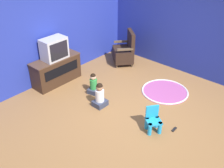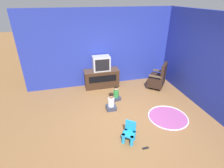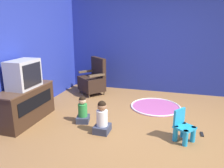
% 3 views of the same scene
% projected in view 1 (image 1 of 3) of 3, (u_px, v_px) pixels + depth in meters
% --- Properties ---
extents(ground_plane, '(30.00, 30.00, 0.00)m').
position_uv_depth(ground_plane, '(132.00, 108.00, 5.71)').
color(ground_plane, olive).
extents(wall_back, '(5.39, 0.12, 2.72)m').
position_uv_depth(wall_back, '(45.00, 27.00, 6.19)').
color(wall_back, '#23339E').
rests_on(wall_back, ground_plane).
extents(wall_right, '(0.12, 5.49, 2.72)m').
position_uv_depth(wall_right, '(202.00, 25.00, 6.35)').
color(wall_right, '#23339E').
rests_on(wall_right, ground_plane).
extents(tv_cabinet, '(1.26, 0.46, 0.67)m').
position_uv_depth(tv_cabinet, '(56.00, 70.00, 6.51)').
color(tv_cabinet, '#382316').
rests_on(tv_cabinet, ground_plane).
extents(television, '(0.60, 0.38, 0.52)m').
position_uv_depth(television, '(54.00, 49.00, 6.20)').
color(television, '#B7B7BC').
rests_on(television, tv_cabinet).
extents(black_armchair, '(0.81, 0.82, 0.95)m').
position_uv_depth(black_armchair, '(125.00, 51.00, 7.41)').
color(black_armchair, brown).
rests_on(black_armchair, ground_plane).
extents(yellow_kid_chair, '(0.38, 0.38, 0.51)m').
position_uv_depth(yellow_kid_chair, '(153.00, 121.00, 5.01)').
color(yellow_kid_chair, '#1E99DB').
rests_on(yellow_kid_chair, ground_plane).
extents(play_mat, '(1.12, 1.12, 0.04)m').
position_uv_depth(play_mat, '(165.00, 91.00, 6.29)').
color(play_mat, '#A54C8C').
rests_on(play_mat, ground_plane).
extents(child_watching_left, '(0.30, 0.26, 0.57)m').
position_uv_depth(child_watching_left, '(100.00, 96.00, 5.68)').
color(child_watching_left, '#33384C').
rests_on(child_watching_left, ground_plane).
extents(child_watching_center, '(0.31, 0.29, 0.51)m').
position_uv_depth(child_watching_center, '(93.00, 84.00, 6.15)').
color(child_watching_center, '#33384C').
rests_on(child_watching_center, ground_plane).
extents(remote_control, '(0.15, 0.05, 0.02)m').
position_uv_depth(remote_control, '(174.00, 129.00, 5.11)').
color(remote_control, black).
rests_on(remote_control, ground_plane).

